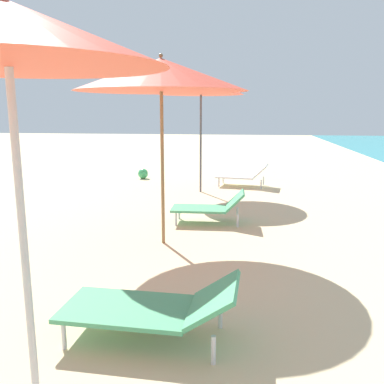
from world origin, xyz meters
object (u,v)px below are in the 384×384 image
object	(u,v)px
umbrella_farthest	(201,85)
lounger_third_shoreside	(152,307)
umbrella_third	(6,34)
lounger_fourth_shoreside	(210,207)
lounger_farthest_shoreside	(243,175)
beach_ball	(143,174)
umbrella_fourth	(161,75)

from	to	relation	value
umbrella_farthest	lounger_third_shoreside	bearing A→B (deg)	-87.68
umbrella_third	lounger_fourth_shoreside	xyz separation A→B (m)	(0.78, 4.78, -2.11)
umbrella_farthest	lounger_fourth_shoreside	bearing A→B (deg)	-80.71
lounger_farthest_shoreside	beach_ball	distance (m)	3.06
umbrella_third	lounger_farthest_shoreside	distance (m)	8.88
lounger_third_shoreside	lounger_fourth_shoreside	world-z (taller)	lounger_fourth_shoreside
lounger_fourth_shoreside	lounger_farthest_shoreside	world-z (taller)	lounger_farthest_shoreside
umbrella_farthest	beach_ball	distance (m)	3.54
lounger_third_shoreside	umbrella_fourth	world-z (taller)	umbrella_fourth
umbrella_farthest	umbrella_fourth	bearing A→B (deg)	-92.07
umbrella_third	beach_ball	distance (m)	9.76
beach_ball	lounger_farthest_shoreside	bearing A→B (deg)	-16.08
beach_ball	lounger_third_shoreside	bearing A→B (deg)	-75.61
lounger_fourth_shoreside	lounger_farthest_shoreside	xyz separation A→B (m)	(0.58, 3.74, 0.00)
lounger_third_shoreside	beach_ball	size ratio (longest dim) A/B	5.31
lounger_fourth_shoreside	umbrella_third	bearing A→B (deg)	79.03
lounger_third_shoreside	lounger_farthest_shoreside	size ratio (longest dim) A/B	1.11
umbrella_farthest	beach_ball	bearing A→B (deg)	136.93
umbrella_farthest	beach_ball	xyz separation A→B (m)	(-1.89, 1.77, -2.41)
umbrella_farthest	lounger_farthest_shoreside	world-z (taller)	umbrella_farthest
umbrella_fourth	lounger_farthest_shoreside	size ratio (longest dim) A/B	1.95
umbrella_farthest	beach_ball	size ratio (longest dim) A/B	9.63
umbrella_fourth	umbrella_farthest	size ratio (longest dim) A/B	0.97
lounger_third_shoreside	beach_ball	distance (m)	8.71
umbrella_third	lounger_fourth_shoreside	bearing A→B (deg)	80.70
beach_ball	umbrella_farthest	bearing A→B (deg)	-43.07
lounger_third_shoreside	umbrella_farthest	world-z (taller)	umbrella_farthest
lounger_third_shoreside	umbrella_fourth	distance (m)	3.44
umbrella_third	lounger_fourth_shoreside	distance (m)	5.28
beach_ball	umbrella_fourth	bearing A→B (deg)	-73.22
umbrella_third	beach_ball	bearing A→B (deg)	99.53
umbrella_third	umbrella_fourth	size ratio (longest dim) A/B	0.96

